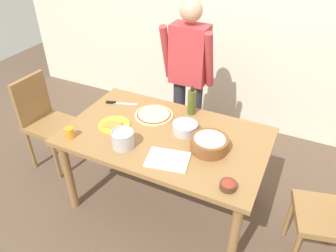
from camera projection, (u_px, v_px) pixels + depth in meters
ground at (166, 201)px, 2.99m from camera, size 8.00×8.00×0.00m
wall_back at (231, 13)px, 3.43m from camera, size 5.60×0.10×2.60m
dining_table at (165, 144)px, 2.61m from camera, size 1.60×0.96×0.76m
person_cook at (189, 73)px, 3.06m from camera, size 0.49×0.25×1.62m
chair_wooden_left at (44, 118)px, 3.15m from camera, size 0.41×0.41×0.95m
pizza_raw_on_board at (154, 115)px, 2.77m from camera, size 0.33×0.33×0.02m
plate_with_slice at (114, 125)px, 2.65m from camera, size 0.26×0.26×0.02m
popcorn_bowl at (210, 143)px, 2.36m from camera, size 0.28×0.28×0.11m
mixing_bowl_steel at (185, 128)px, 2.56m from camera, size 0.20×0.20×0.08m
small_sauce_bowl at (228, 185)px, 2.06m from camera, size 0.11×0.11×0.06m
olive_oil_bottle at (192, 102)px, 2.75m from camera, size 0.07×0.07×0.26m
steel_pot at (123, 139)px, 2.40m from camera, size 0.17×0.17×0.13m
cup_orange at (70, 133)px, 2.50m from camera, size 0.07×0.07×0.08m
cutting_board_white at (168, 160)px, 2.29m from camera, size 0.34×0.28×0.01m
chef_knife at (118, 103)px, 2.94m from camera, size 0.28×0.12×0.02m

